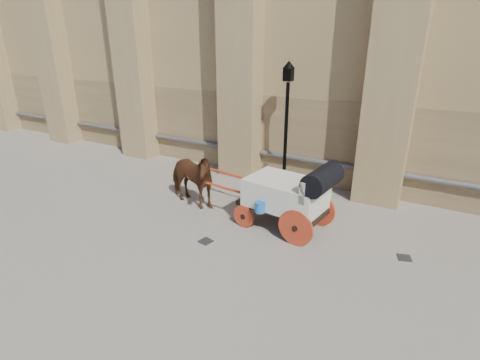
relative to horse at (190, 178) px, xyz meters
The scene contains 6 objects.
ground 1.43m from the horse, 23.42° to the right, with size 90.00×90.00×0.00m, color slate.
horse is the anchor object (origin of this frame).
carriage 3.28m from the horse, ahead, with size 4.61×1.77×1.97m.
street_lamp 3.70m from the horse, 55.48° to the left, with size 0.40×0.40×4.25m.
drain_grate_near 2.49m from the horse, 44.67° to the right, with size 0.32×0.32×0.01m, color black.
drain_grate_far 6.33m from the horse, ahead, with size 0.32×0.32×0.01m, color black.
Camera 1 is at (5.52, -8.15, 5.05)m, focal length 28.00 mm.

